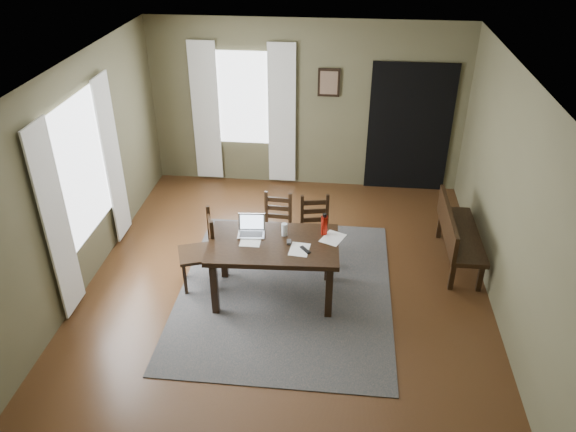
# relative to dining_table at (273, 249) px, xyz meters

# --- Properties ---
(ground) EXTENTS (5.00, 6.00, 0.01)m
(ground) POSITION_rel_dining_table_xyz_m (0.13, 0.11, -0.68)
(ground) COLOR #492C16
(room_shell) EXTENTS (5.02, 6.02, 2.71)m
(room_shell) POSITION_rel_dining_table_xyz_m (0.13, 0.11, 1.12)
(room_shell) COLOR brown
(room_shell) RESTS_ON ground
(rug) EXTENTS (2.60, 3.20, 0.01)m
(rug) POSITION_rel_dining_table_xyz_m (0.13, 0.11, -0.67)
(rug) COLOR #414141
(rug) RESTS_ON ground
(dining_table) EXTENTS (1.57, 0.99, 0.76)m
(dining_table) POSITION_rel_dining_table_xyz_m (0.00, 0.00, 0.00)
(dining_table) COLOR black
(dining_table) RESTS_ON rug
(chair_end) EXTENTS (0.55, 0.55, 0.99)m
(chair_end) POSITION_rel_dining_table_xyz_m (-0.92, 0.15, -0.19)
(chair_end) COLOR black
(chair_end) RESTS_ON rug
(chair_back_left) EXTENTS (0.40, 0.40, 0.87)m
(chair_back_left) POSITION_rel_dining_table_xyz_m (-0.08, 0.91, -0.25)
(chair_back_left) COLOR black
(chair_back_left) RESTS_ON rug
(chair_back_right) EXTENTS (0.46, 0.46, 0.89)m
(chair_back_right) POSITION_rel_dining_table_xyz_m (0.45, 0.85, -0.24)
(chair_back_right) COLOR black
(chair_back_right) RESTS_ON rug
(bench) EXTENTS (0.45, 1.41, 0.79)m
(bench) POSITION_rel_dining_table_xyz_m (2.28, 0.97, -0.20)
(bench) COLOR black
(bench) RESTS_ON ground
(laptop) EXTENTS (0.34, 0.28, 0.22)m
(laptop) POSITION_rel_dining_table_xyz_m (-0.29, 0.19, 0.15)
(laptop) COLOR #B7B7BC
(laptop) RESTS_ON dining_table
(computer_mouse) EXTENTS (0.06, 0.09, 0.03)m
(computer_mouse) POSITION_rel_dining_table_xyz_m (0.18, 0.01, 0.11)
(computer_mouse) COLOR #3F3F42
(computer_mouse) RESTS_ON dining_table
(tv_remote) EXTENTS (0.13, 0.15, 0.02)m
(tv_remote) POSITION_rel_dining_table_xyz_m (0.38, -0.12, 0.10)
(tv_remote) COLOR black
(tv_remote) RESTS_ON dining_table
(drinking_glass) EXTENTS (0.09, 0.09, 0.16)m
(drinking_glass) POSITION_rel_dining_table_xyz_m (0.11, 0.17, 0.17)
(drinking_glass) COLOR silver
(drinking_glass) RESTS_ON dining_table
(water_bottle) EXTENTS (0.09, 0.09, 0.28)m
(water_bottle) POSITION_rel_dining_table_xyz_m (0.58, 0.26, 0.22)
(water_bottle) COLOR #AB190D
(water_bottle) RESTS_ON dining_table
(paper_a) EXTENTS (0.24, 0.31, 0.00)m
(paper_a) POSITION_rel_dining_table_xyz_m (-0.27, 0.03, 0.10)
(paper_a) COLOR white
(paper_a) RESTS_ON dining_table
(paper_b) EXTENTS (0.24, 0.30, 0.00)m
(paper_b) POSITION_rel_dining_table_xyz_m (0.32, -0.11, 0.10)
(paper_b) COLOR white
(paper_b) RESTS_ON dining_table
(paper_d) EXTENTS (0.33, 0.37, 0.00)m
(paper_d) POSITION_rel_dining_table_xyz_m (0.69, 0.17, 0.10)
(paper_d) COLOR white
(paper_d) RESTS_ON dining_table
(window_left) EXTENTS (0.01, 1.30, 1.70)m
(window_left) POSITION_rel_dining_table_xyz_m (-2.34, 0.31, 0.77)
(window_left) COLOR white
(window_left) RESTS_ON ground
(window_back) EXTENTS (1.00, 0.01, 1.50)m
(window_back) POSITION_rel_dining_table_xyz_m (-0.87, 3.08, 0.77)
(window_back) COLOR white
(window_back) RESTS_ON ground
(curtain_left_near) EXTENTS (0.03, 0.48, 2.30)m
(curtain_left_near) POSITION_rel_dining_table_xyz_m (-2.31, -0.51, 0.52)
(curtain_left_near) COLOR silver
(curtain_left_near) RESTS_ON ground
(curtain_left_far) EXTENTS (0.03, 0.48, 2.30)m
(curtain_left_far) POSITION_rel_dining_table_xyz_m (-2.31, 1.13, 0.52)
(curtain_left_far) COLOR silver
(curtain_left_far) RESTS_ON ground
(curtain_back_left) EXTENTS (0.44, 0.03, 2.30)m
(curtain_back_left) POSITION_rel_dining_table_xyz_m (-1.49, 3.05, 0.52)
(curtain_back_left) COLOR silver
(curtain_back_left) RESTS_ON ground
(curtain_back_right) EXTENTS (0.44, 0.03, 2.30)m
(curtain_back_right) POSITION_rel_dining_table_xyz_m (-0.25, 3.05, 0.52)
(curtain_back_right) COLOR silver
(curtain_back_right) RESTS_ON ground
(framed_picture) EXTENTS (0.34, 0.03, 0.44)m
(framed_picture) POSITION_rel_dining_table_xyz_m (0.48, 3.08, 1.07)
(framed_picture) COLOR black
(framed_picture) RESTS_ON ground
(doorway_back) EXTENTS (1.30, 0.03, 2.10)m
(doorway_back) POSITION_rel_dining_table_xyz_m (1.78, 3.08, 0.37)
(doorway_back) COLOR black
(doorway_back) RESTS_ON ground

